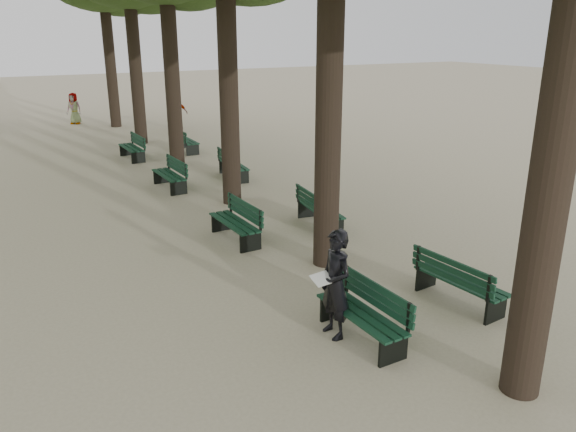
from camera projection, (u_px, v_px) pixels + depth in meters
name	position (u px, v px, depth m)	size (l,w,h in m)	color
ground	(346.00, 349.00, 8.71)	(120.00, 120.00, 0.00)	#BAAE8C
bench_left_0	(361.00, 324.00, 8.90)	(0.62, 1.81, 0.92)	black
bench_left_1	(235.00, 229.00, 13.09)	(0.64, 1.82, 0.92)	black
bench_left_2	(170.00, 180.00, 17.34)	(0.64, 1.82, 0.92)	black
bench_left_3	(132.00, 152.00, 21.30)	(0.65, 1.82, 0.92)	black
bench_right_0	(459.00, 290.00, 10.06)	(0.74, 1.85, 0.92)	black
bench_right_1	(320.00, 216.00, 14.04)	(0.77, 1.85, 0.92)	black
bench_right_2	(234.00, 170.00, 18.60)	(0.74, 1.85, 0.92)	black
bench_right_3	(186.00, 145.00, 22.61)	(0.59, 1.81, 0.92)	black
man_with_map	(335.00, 284.00, 8.83)	(0.62, 0.72, 1.80)	black
pedestrian_c	(178.00, 113.00, 27.47)	(0.96, 0.33, 1.64)	#262628
pedestrian_d	(74.00, 108.00, 29.12)	(0.78, 0.32, 1.60)	#262628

